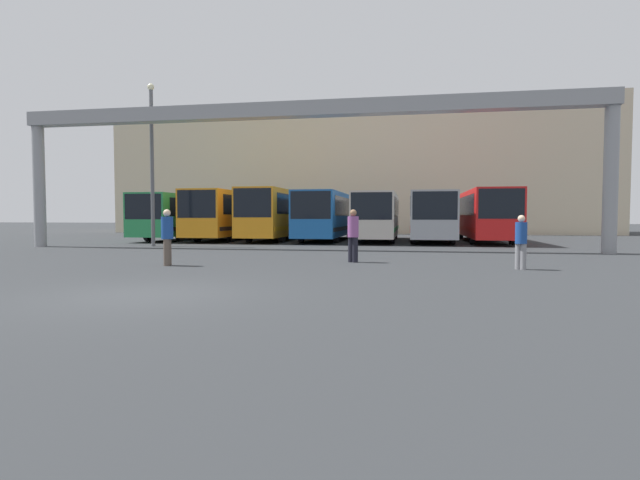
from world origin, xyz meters
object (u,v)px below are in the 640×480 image
object	(u,v)px
bus_slot_0	(186,214)
bus_slot_3	(327,213)
bus_slot_1	(232,213)
bus_slot_4	(378,214)
bus_slot_2	(279,212)
bus_slot_5	(431,214)
lamp_post	(152,159)
bus_slot_6	(484,213)
pedestrian_near_left	(353,234)
pedestrian_mid_right	(521,241)
pedestrian_mid_left	(167,236)

from	to	relation	value
bus_slot_0	bus_slot_3	xyz separation A→B (m)	(10.10, -0.05, 0.04)
bus_slot_1	bus_slot_4	xyz separation A→B (m)	(10.10, -0.51, -0.12)
bus_slot_2	bus_slot_3	xyz separation A→B (m)	(3.37, -0.07, -0.11)
bus_slot_5	lamp_post	bearing A→B (deg)	-153.52
bus_slot_5	bus_slot_6	distance (m)	3.54
bus_slot_3	bus_slot_4	world-z (taller)	bus_slot_3
pedestrian_near_left	bus_slot_6	bearing A→B (deg)	93.97
bus_slot_1	lamp_post	bearing A→B (deg)	-99.89
bus_slot_6	pedestrian_mid_right	bearing A→B (deg)	-94.36
bus_slot_4	bus_slot_5	xyz separation A→B (m)	(3.37, -0.35, 0.01)
bus_slot_2	bus_slot_4	distance (m)	6.75
bus_slot_1	pedestrian_mid_left	distance (m)	18.42
bus_slot_6	lamp_post	size ratio (longest dim) A/B	1.43
pedestrian_near_left	bus_slot_1	bearing A→B (deg)	149.84
bus_slot_3	pedestrian_mid_left	world-z (taller)	bus_slot_3
bus_slot_0	bus_slot_5	world-z (taller)	bus_slot_0
bus_slot_2	bus_slot_6	distance (m)	13.48
pedestrian_mid_right	pedestrian_near_left	world-z (taller)	pedestrian_near_left
pedestrian_mid_right	bus_slot_1	bearing A→B (deg)	-16.57
bus_slot_6	lamp_post	world-z (taller)	lamp_post
bus_slot_4	pedestrian_mid_left	bearing A→B (deg)	-108.38
bus_slot_4	pedestrian_mid_right	xyz separation A→B (m)	(5.42, -16.56, -0.86)
bus_slot_4	bus_slot_6	size ratio (longest dim) A/B	0.88
bus_slot_3	pedestrian_near_left	xyz separation A→B (m)	(3.48, -15.40, -0.81)
bus_slot_2	bus_slot_3	bearing A→B (deg)	-1.22
pedestrian_mid_right	lamp_post	distance (m)	19.48
bus_slot_6	pedestrian_near_left	size ratio (longest dim) A/B	6.65
bus_slot_3	bus_slot_4	bearing A→B (deg)	-5.01
bus_slot_0	bus_slot_1	world-z (taller)	bus_slot_1
bus_slot_4	bus_slot_1	bearing A→B (deg)	177.13
bus_slot_0	bus_slot_2	xyz separation A→B (m)	(6.73, 0.03, 0.15)
bus_slot_4	pedestrian_mid_left	xyz separation A→B (m)	(-5.77, -17.37, -0.76)
bus_slot_6	pedestrian_mid_left	distance (m)	22.03
bus_slot_1	bus_slot_5	xyz separation A→B (m)	(13.47, -0.85, -0.11)
bus_slot_0	bus_slot_2	world-z (taller)	bus_slot_2
bus_slot_3	bus_slot_4	xyz separation A→B (m)	(3.37, -0.29, -0.05)
bus_slot_1	pedestrian_mid_right	xyz separation A→B (m)	(15.52, -17.06, -0.98)
bus_slot_6	bus_slot_3	bearing A→B (deg)	-177.45
pedestrian_mid_left	lamp_post	distance (m)	11.80
pedestrian_mid_right	pedestrian_near_left	xyz separation A→B (m)	(-5.31, 1.45, 0.11)
bus_slot_3	lamp_post	distance (m)	11.85
bus_slot_4	lamp_post	size ratio (longest dim) A/B	1.26
bus_slot_4	bus_slot_2	bearing A→B (deg)	176.88
pedestrian_near_left	bus_slot_3	bearing A→B (deg)	129.37
bus_slot_6	pedestrian_near_left	bearing A→B (deg)	-112.68
bus_slot_4	bus_slot_0	bearing A→B (deg)	178.55
bus_slot_4	pedestrian_near_left	world-z (taller)	bus_slot_4
pedestrian_near_left	lamp_post	xyz separation A→B (m)	(-11.66, 7.33, 3.71)
bus_slot_0	bus_slot_3	distance (m)	10.10
bus_slot_1	bus_slot_3	size ratio (longest dim) A/B	1.04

